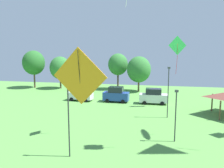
{
  "coord_description": "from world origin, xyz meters",
  "views": [
    {
      "loc": [
        2.01,
        1.97,
        9.48
      ],
      "look_at": [
        -0.38,
        14.59,
        7.43
      ],
      "focal_mm": 38.0,
      "sensor_mm": 36.0,
      "label": 1
    }
  ],
  "objects": [
    {
      "name": "parked_car_leftmost",
      "position": [
        -11.09,
        41.16,
        1.15
      ],
      "size": [
        4.5,
        2.34,
        2.33
      ],
      "rotation": [
        0.0,
        0.0,
        -0.12
      ],
      "color": "silver",
      "rests_on": "ground"
    },
    {
      "name": "treeline_tree_0",
      "position": [
        -25.7,
        51.91,
        5.77
      ],
      "size": [
        5.04,
        5.04,
        8.56
      ],
      "color": "brown",
      "rests_on": "ground"
    },
    {
      "name": "parked_car_third_from_left",
      "position": [
        1.61,
        41.08,
        1.26
      ],
      "size": [
        4.63,
        2.0,
        2.58
      ],
      "rotation": [
        0.0,
        0.0,
        0.01
      ],
      "color": "silver",
      "rests_on": "ground"
    },
    {
      "name": "light_post_1",
      "position": [
        3.99,
        25.43,
        3.04
      ],
      "size": [
        0.36,
        0.2,
        5.3
      ],
      "color": "#2D2D33",
      "rests_on": "ground"
    },
    {
      "name": "light_post_3",
      "position": [
        -5.21,
        20.33,
        3.64
      ],
      "size": [
        0.36,
        0.2,
        6.47
      ],
      "color": "#2D2D33",
      "rests_on": "ground"
    },
    {
      "name": "treeline_tree_4",
      "position": [
        -1.65,
        51.62,
        4.69
      ],
      "size": [
        4.99,
        4.99,
        7.45
      ],
      "color": "brown",
      "rests_on": "ground"
    },
    {
      "name": "light_post_2",
      "position": [
        3.59,
        33.61,
        3.82
      ],
      "size": [
        0.36,
        0.2,
        6.84
      ],
      "color": "#2D2D33",
      "rests_on": "ground"
    },
    {
      "name": "parked_car_second_from_left",
      "position": [
        -4.74,
        41.31,
        1.29
      ],
      "size": [
        4.46,
        2.14,
        2.66
      ],
      "rotation": [
        0.0,
        0.0,
        -0.05
      ],
      "color": "#234299",
      "rests_on": "ground"
    },
    {
      "name": "treeline_tree_1",
      "position": [
        -19.42,
        52.15,
        4.68
      ],
      "size": [
        4.64,
        4.64,
        7.24
      ],
      "color": "brown",
      "rests_on": "ground"
    },
    {
      "name": "treeline_tree_2",
      "position": [
        -12.46,
        51.31,
        3.96
      ],
      "size": [
        3.26,
        3.26,
        5.78
      ],
      "color": "brown",
      "rests_on": "ground"
    },
    {
      "name": "kite_flying_0",
      "position": [
        5.01,
        39.64,
        9.47
      ],
      "size": [
        2.72,
        1.13,
        5.87
      ],
      "color": "green"
    },
    {
      "name": "kite_flying_9",
      "position": [
        -1.67,
        12.94,
        8.03
      ],
      "size": [
        2.85,
        0.45,
        2.86
      ],
      "color": "orange"
    },
    {
      "name": "treeline_tree_3",
      "position": [
        -6.41,
        53.54,
        5.54
      ],
      "size": [
        4.36,
        4.36,
        7.96
      ],
      "color": "brown",
      "rests_on": "ground"
    }
  ]
}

